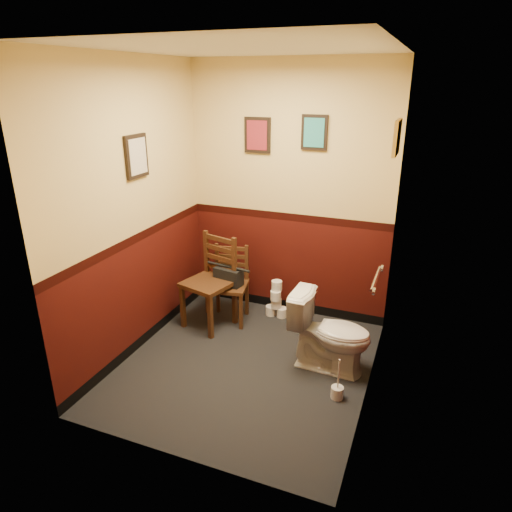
{
  "coord_description": "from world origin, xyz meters",
  "views": [
    {
      "loc": [
        1.4,
        -3.31,
        2.49
      ],
      "look_at": [
        0.0,
        0.25,
        1.0
      ],
      "focal_mm": 32.0,
      "sensor_mm": 36.0,
      "label": 1
    }
  ],
  "objects": [
    {
      "name": "handbag",
      "position": [
        -0.5,
        0.72,
        0.53
      ],
      "size": [
        0.32,
        0.19,
        0.22
      ],
      "rotation": [
        0.0,
        0.0,
        -0.15
      ],
      "color": "black",
      "rests_on": "chair_right"
    },
    {
      "name": "wall_front",
      "position": [
        0.0,
        -1.2,
        1.35
      ],
      "size": [
        2.2,
        0.0,
        2.7
      ],
      "primitive_type": "cube",
      "rotation": [
        -1.57,
        0.0,
        0.0
      ],
      "color": "#390D09",
      "rests_on": "ground"
    },
    {
      "name": "wall_right",
      "position": [
        1.1,
        0.0,
        1.35
      ],
      "size": [
        0.0,
        2.4,
        2.7
      ],
      "primitive_type": "cube",
      "rotation": [
        1.57,
        0.0,
        -1.57
      ],
      "color": "#390D09",
      "rests_on": "ground"
    },
    {
      "name": "framed_print_left",
      "position": [
        -1.08,
        0.1,
        1.85
      ],
      "size": [
        0.04,
        0.3,
        0.38
      ],
      "color": "black",
      "rests_on": "wall_left"
    },
    {
      "name": "ceiling",
      "position": [
        0.0,
        0.0,
        2.7
      ],
      "size": [
        2.2,
        2.4,
        0.0
      ],
      "primitive_type": "cube",
      "rotation": [
        3.14,
        0.0,
        0.0
      ],
      "color": "silver",
      "rests_on": "ground"
    },
    {
      "name": "framed_print_back_a",
      "position": [
        -0.35,
        1.18,
        1.95
      ],
      "size": [
        0.28,
        0.04,
        0.36
      ],
      "color": "black",
      "rests_on": "wall_back"
    },
    {
      "name": "tp_stack",
      "position": [
        -0.05,
        0.99,
        0.18
      ],
      "size": [
        0.25,
        0.15,
        0.43
      ],
      "color": "silver",
      "rests_on": "floor"
    },
    {
      "name": "chair_right",
      "position": [
        -0.51,
        0.76,
        0.42
      ],
      "size": [
        0.46,
        0.46,
        0.83
      ],
      "rotation": [
        0.0,
        0.0,
        0.21
      ],
      "color": "#452714",
      "rests_on": "floor"
    },
    {
      "name": "toilet",
      "position": [
        0.72,
        0.24,
        0.36
      ],
      "size": [
        0.75,
        0.44,
        0.72
      ],
      "primitive_type": "imported",
      "rotation": [
        0.0,
        0.0,
        1.53
      ],
      "color": "white",
      "rests_on": "floor"
    },
    {
      "name": "wall_left",
      "position": [
        -1.1,
        0.0,
        1.35
      ],
      "size": [
        0.0,
        2.4,
        2.7
      ],
      "primitive_type": "cube",
      "rotation": [
        1.57,
        0.0,
        1.57
      ],
      "color": "#390D09",
      "rests_on": "ground"
    },
    {
      "name": "chair_left",
      "position": [
        -0.65,
        0.59,
        0.49
      ],
      "size": [
        0.56,
        0.56,
        0.98
      ],
      "rotation": [
        0.0,
        0.0,
        -0.26
      ],
      "color": "#452714",
      "rests_on": "floor"
    },
    {
      "name": "floor",
      "position": [
        0.0,
        0.0,
        0.0
      ],
      "size": [
        2.2,
        2.4,
        0.0
      ],
      "primitive_type": "cube",
      "color": "black",
      "rests_on": "ground"
    },
    {
      "name": "framed_print_back_b",
      "position": [
        0.25,
        1.18,
        2.0
      ],
      "size": [
        0.26,
        0.04,
        0.34
      ],
      "color": "black",
      "rests_on": "wall_back"
    },
    {
      "name": "framed_print_right",
      "position": [
        1.08,
        0.6,
        2.05
      ],
      "size": [
        0.04,
        0.34,
        0.28
      ],
      "color": "olive",
      "rests_on": "wall_right"
    },
    {
      "name": "grab_bar",
      "position": [
        1.07,
        0.25,
        0.95
      ],
      "size": [
        0.05,
        0.56,
        0.06
      ],
      "color": "silver",
      "rests_on": "wall_right"
    },
    {
      "name": "wall_back",
      "position": [
        0.0,
        1.2,
        1.35
      ],
      "size": [
        2.2,
        0.0,
        2.7
      ],
      "primitive_type": "cube",
      "rotation": [
        1.57,
        0.0,
        0.0
      ],
      "color": "#390D09",
      "rests_on": "ground"
    },
    {
      "name": "toilet_brush",
      "position": [
        0.89,
        -0.16,
        0.06
      ],
      "size": [
        0.1,
        0.1,
        0.37
      ],
      "color": "silver",
      "rests_on": "floor"
    }
  ]
}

